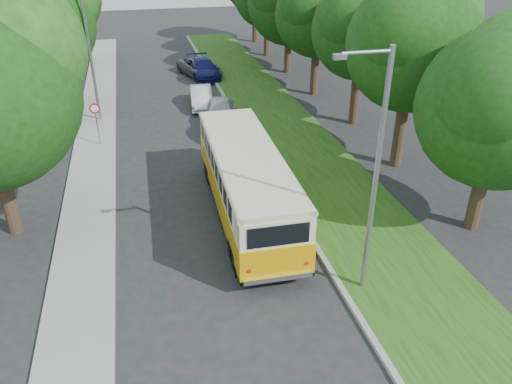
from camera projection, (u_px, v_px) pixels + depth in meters
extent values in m
plane|color=#252527|center=(222.00, 263.00, 17.89)|extent=(120.00, 120.00, 0.00)
cube|color=gray|center=(279.00, 187.00, 22.87)|extent=(0.20, 70.00, 0.15)
cube|color=#1C4713|center=(327.00, 181.00, 23.37)|extent=(4.50, 70.00, 0.13)
cube|color=gray|center=(89.00, 209.00, 21.12)|extent=(2.20, 70.00, 0.12)
cylinder|color=#332319|center=(479.00, 190.00, 19.22)|extent=(0.56, 0.56, 3.35)
sphere|color=#143B0D|center=(499.00, 109.00, 17.65)|extent=(5.85, 5.85, 5.85)
sphere|color=#143B0D|center=(496.00, 97.00, 16.49)|extent=(4.09, 4.09, 4.09)
cylinder|color=#332319|center=(401.00, 125.00, 24.08)|extent=(0.56, 0.56, 4.26)
sphere|color=#143B0D|center=(412.00, 45.00, 22.27)|extent=(5.98, 5.98, 5.98)
sphere|color=#143B0D|center=(431.00, 14.00, 22.43)|extent=(4.49, 4.49, 4.49)
sphere|color=#143B0D|center=(405.00, 32.00, 21.09)|extent=(4.19, 4.19, 4.19)
cylinder|color=#332319|center=(356.00, 91.00, 29.33)|extent=(0.56, 0.56, 3.95)
sphere|color=#143B0D|center=(362.00, 30.00, 27.65)|extent=(5.61, 5.61, 5.61)
sphere|color=#143B0D|center=(376.00, 6.00, 27.80)|extent=(4.21, 4.21, 4.21)
sphere|color=#143B0D|center=(354.00, 19.00, 26.54)|extent=(3.92, 3.92, 3.92)
cylinder|color=#332319|center=(315.00, 67.00, 34.39)|extent=(0.56, 0.56, 3.86)
sphere|color=#143B0D|center=(318.00, 14.00, 32.72)|extent=(5.64, 5.64, 5.64)
sphere|color=#143B0D|center=(310.00, 5.00, 31.61)|extent=(3.95, 3.95, 3.95)
cylinder|color=#332319|center=(288.00, 50.00, 39.55)|extent=(0.56, 0.56, 3.58)
sphere|color=#143B0D|center=(289.00, 3.00, 37.86)|extent=(6.36, 6.36, 6.36)
cylinder|color=#332319|center=(267.00, 35.00, 44.61)|extent=(0.56, 0.56, 3.68)
cylinder|color=#332319|center=(255.00, 21.00, 49.72)|extent=(0.56, 0.56, 4.05)
cylinder|color=#332319|center=(6.00, 190.00, 18.84)|extent=(0.56, 0.56, 3.68)
sphere|color=#143B0D|center=(11.00, 49.00, 17.25)|extent=(5.10, 5.10, 5.10)
cylinder|color=#332319|center=(49.00, 86.00, 30.78)|extent=(0.56, 0.56, 3.68)
sphere|color=#143B0D|center=(36.00, 23.00, 29.00)|extent=(6.80, 6.80, 6.80)
sphere|color=#143B0D|center=(11.00, 11.00, 27.66)|extent=(4.76, 4.76, 4.76)
cylinder|color=#332319|center=(65.00, 45.00, 41.01)|extent=(0.56, 0.56, 3.68)
cylinder|color=gray|center=(375.00, 182.00, 14.75)|extent=(0.16, 0.16, 8.00)
cylinder|color=gray|center=(367.00, 52.00, 12.76)|extent=(1.40, 0.10, 0.10)
cube|color=gray|center=(340.00, 57.00, 12.63)|extent=(0.35, 0.16, 0.14)
cylinder|color=gray|center=(91.00, 60.00, 28.77)|extent=(0.16, 0.16, 7.50)
cylinder|color=gray|center=(97.00, 124.00, 26.58)|extent=(0.06, 0.06, 2.50)
cone|color=red|center=(95.00, 109.00, 26.11)|extent=(0.56, 0.02, 0.56)
cone|color=white|center=(95.00, 109.00, 26.10)|extent=(0.40, 0.02, 0.40)
imported|color=#AFAEB3|center=(221.00, 113.00, 29.58)|extent=(2.73, 4.79, 1.54)
imported|color=silver|center=(201.00, 97.00, 32.69)|extent=(1.69, 3.99, 1.28)
imported|color=navy|center=(203.00, 68.00, 38.83)|extent=(2.32, 4.96, 1.40)
imported|color=#55575C|center=(200.00, 67.00, 39.19)|extent=(3.55, 5.20, 1.32)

